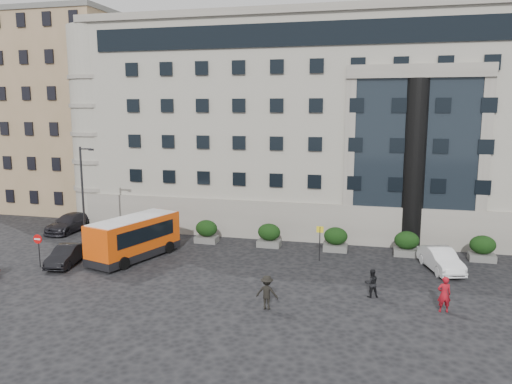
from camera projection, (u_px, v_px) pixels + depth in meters
ground at (225, 277)px, 32.20m from camera, size 120.00×120.00×0.00m
civic_building at (346, 126)px, 50.36m from camera, size 44.00×24.00×18.00m
entrance_column at (414, 165)px, 38.16m from camera, size 1.80×1.80×13.00m
apartment_near at (71, 115)px, 55.32m from camera, size 14.00×14.00×20.00m
apartment_far at (125, 107)px, 73.10m from camera, size 13.00×13.00×22.00m
hedge_a at (207, 231)px, 40.45m from camera, size 1.80×1.26×1.84m
hedge_b at (269, 235)px, 39.23m from camera, size 1.80×1.26×1.84m
hedge_c at (336, 239)px, 38.01m from camera, size 1.80×1.26×1.84m
hedge_d at (407, 243)px, 36.79m from camera, size 1.80×1.26×1.84m
hedge_e at (482, 248)px, 35.57m from camera, size 1.80×1.26×1.84m
street_lamp at (83, 195)px, 37.15m from camera, size 1.16×0.18×8.00m
bus_stop_sign at (320, 237)px, 35.41m from camera, size 0.50×0.08×2.52m
no_entry_sign at (38, 244)px, 33.98m from camera, size 0.64×0.16×2.32m
minibus at (134, 236)px, 35.98m from camera, size 4.54×7.65×3.02m
red_truck at (147, 208)px, 47.70m from camera, size 2.44×4.96×2.64m
parked_car_b at (67, 255)px, 34.66m from camera, size 2.13×4.36×1.37m
parked_car_c at (70, 223)px, 44.12m from camera, size 2.45×5.38×1.53m
parked_car_d at (85, 220)px, 46.01m from camera, size 2.74×4.68×1.22m
white_taxi at (441, 260)px, 33.43m from camera, size 2.88×4.91×1.53m
pedestrian_a at (444, 294)px, 26.59m from camera, size 0.80×0.60×1.97m
pedestrian_b at (371, 283)px, 28.72m from camera, size 0.96×0.84×1.67m
pedestrian_c at (267, 292)px, 26.99m from camera, size 1.24×0.74×1.88m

